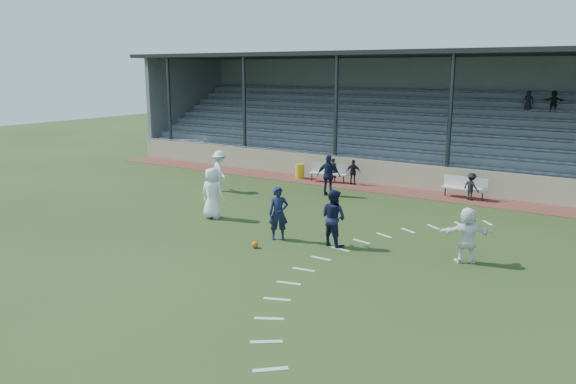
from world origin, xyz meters
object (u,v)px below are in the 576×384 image
object	(u,v)px
bench_left	(329,171)
football	(255,245)
player_navy_lead	(278,213)
player_white_lead	(212,193)
bench_right	(465,185)
trash_bin	(300,171)

from	to	relation	value
bench_left	football	distance (m)	11.38
bench_left	player_navy_lead	world-z (taller)	player_navy_lead
bench_left	player_white_lead	xyz separation A→B (m)	(-0.32, -8.74, 0.41)
bench_right	player_white_lead	distance (m)	11.47
player_navy_lead	player_white_lead	bearing A→B (deg)	128.03
football	trash_bin	bearing A→B (deg)	114.95
bench_left	trash_bin	size ratio (longest dim) A/B	2.64
bench_right	player_navy_lead	world-z (taller)	player_navy_lead
bench_right	trash_bin	distance (m)	8.68
bench_right	player_white_lead	bearing A→B (deg)	-126.27
player_white_lead	player_navy_lead	bearing A→B (deg)	157.83
trash_bin	player_navy_lead	world-z (taller)	player_navy_lead
bench_left	player_white_lead	world-z (taller)	player_white_lead
player_white_lead	player_navy_lead	distance (m)	3.84
trash_bin	bench_left	bearing A→B (deg)	0.41
bench_right	trash_bin	xyz separation A→B (m)	(-8.68, -0.15, -0.18)
football	bench_left	bearing A→B (deg)	106.91
bench_right	football	world-z (taller)	bench_right
bench_right	football	size ratio (longest dim) A/B	9.32
bench_left	bench_right	xyz separation A→B (m)	(6.93, 0.13, 0.00)
football	player_navy_lead	world-z (taller)	player_navy_lead
football	player_navy_lead	xyz separation A→B (m)	(0.10, 1.22, 0.81)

